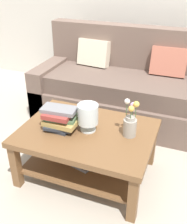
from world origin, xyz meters
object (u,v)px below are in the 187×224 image
(book_stack_main, at_px, (60,119))
(coffee_table, at_px, (87,143))
(flower_pitcher, at_px, (130,123))
(glass_hurricane_vase, at_px, (88,115))
(couch, at_px, (127,89))

(book_stack_main, bearing_deg, coffee_table, 13.24)
(coffee_table, bearing_deg, flower_pitcher, 9.84)
(coffee_table, height_order, glass_hurricane_vase, glass_hurricane_vase)
(coffee_table, relative_size, flower_pitcher, 3.48)
(book_stack_main, relative_size, flower_pitcher, 0.97)
(book_stack_main, xyz_separation_m, glass_hurricane_vase, (0.23, 0.06, 0.05))
(coffee_table, relative_size, glass_hurricane_vase, 4.68)
(glass_hurricane_vase, bearing_deg, coffee_table, -130.44)
(book_stack_main, bearing_deg, glass_hurricane_vase, 14.83)
(glass_hurricane_vase, bearing_deg, flower_pitcher, 8.68)
(couch, distance_m, book_stack_main, 1.28)
(coffee_table, distance_m, book_stack_main, 0.32)
(flower_pitcher, bearing_deg, book_stack_main, -168.83)
(couch, height_order, coffee_table, couch)
(couch, distance_m, flower_pitcher, 1.19)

